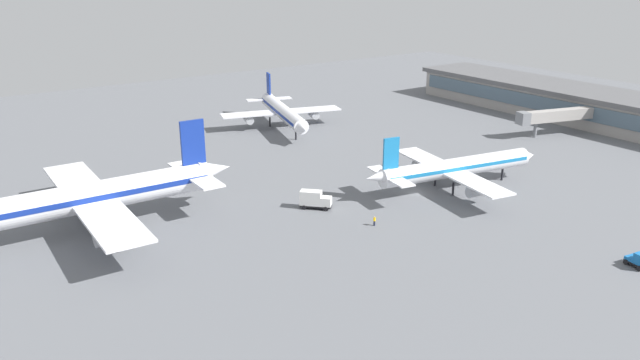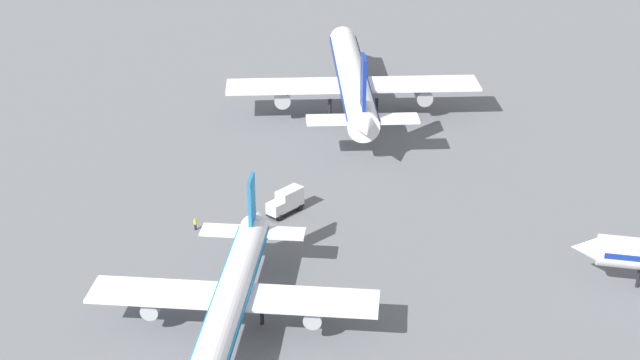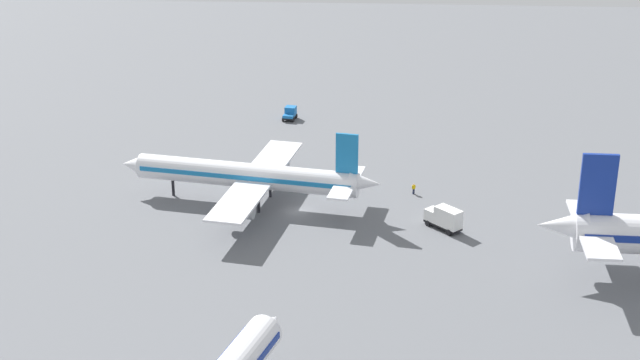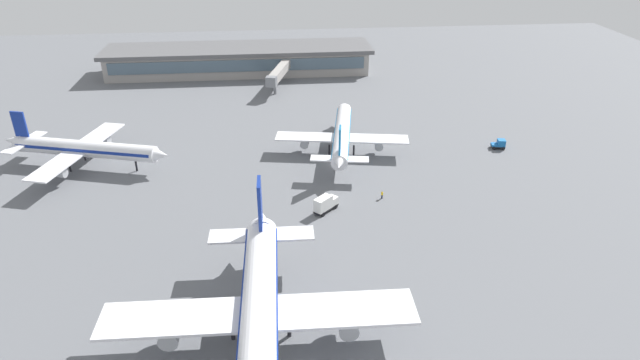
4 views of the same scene
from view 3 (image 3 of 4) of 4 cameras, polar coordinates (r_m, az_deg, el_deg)
ground at (r=137.82m, az=-1.30°, el=-1.86°), size 288.00×288.00×0.00m
airplane_taxiing at (r=139.03m, az=-4.24°, el=0.27°), size 31.93×39.40×12.03m
catering_truck at (r=132.63m, az=7.44°, el=-2.26°), size 5.33×5.28×3.30m
baggage_tug at (r=175.89m, az=-1.80°, el=4.01°), size 3.47×2.67×2.30m
ground_crew_worker at (r=143.85m, az=5.62°, el=-0.52°), size 0.50×0.54×1.67m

